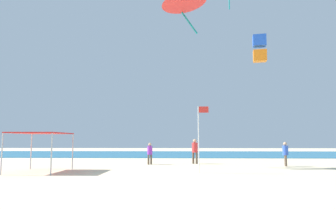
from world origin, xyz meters
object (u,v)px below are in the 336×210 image
at_px(person_near_tent, 285,152).
at_px(person_leftmost, 195,149).
at_px(banner_flag, 200,133).
at_px(kite_box_blue, 260,48).
at_px(canopy_tent, 41,134).
at_px(person_central, 150,152).

height_order(person_near_tent, person_leftmost, person_leftmost).
distance_m(person_leftmost, banner_flag, 6.91).
xyz_separation_m(person_near_tent, banner_flag, (-6.27, -4.76, 1.24)).
bearing_deg(person_leftmost, banner_flag, -47.76).
bearing_deg(kite_box_blue, banner_flag, 53.99).
xyz_separation_m(canopy_tent, person_central, (5.79, 5.75, -1.19)).
relative_size(canopy_tent, person_near_tent, 2.00).
bearing_deg(banner_flag, kite_box_blue, 43.69).
relative_size(person_leftmost, person_central, 1.18).
bearing_deg(person_near_tent, kite_box_blue, -65.50).
xyz_separation_m(canopy_tent, person_leftmost, (9.21, 6.54, -1.02)).
distance_m(person_near_tent, kite_box_blue, 7.55).
bearing_deg(banner_flag, person_leftmost, 89.57).
distance_m(canopy_tent, person_leftmost, 11.34).
xyz_separation_m(canopy_tent, person_near_tent, (15.43, 4.49, -1.15)).
xyz_separation_m(person_central, banner_flag, (3.36, -6.03, 1.28)).
bearing_deg(person_leftmost, kite_box_blue, 15.23).
relative_size(person_leftmost, banner_flag, 0.51).
bearing_deg(person_near_tent, banner_flag, -39.78).
xyz_separation_m(person_leftmost, kite_box_blue, (4.59, -2.38, 7.24)).
height_order(person_leftmost, person_central, person_leftmost).
bearing_deg(person_near_tent, person_leftmost, -95.23).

